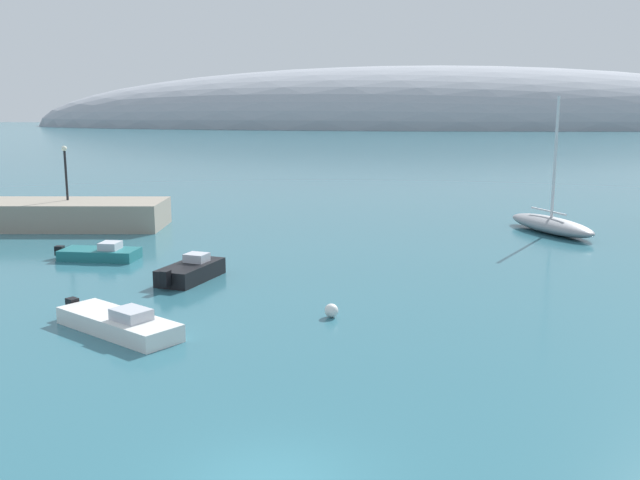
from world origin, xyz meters
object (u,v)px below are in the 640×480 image
at_px(motorboat_teal_outer, 100,253).
at_px(harbor_lamp_post, 65,166).
at_px(mooring_buoy_white, 331,311).
at_px(motorboat_black_foreground, 191,271).
at_px(sailboat_grey_mid_mooring, 551,224).
at_px(motorboat_white_alongside_breakwater, 119,323).

distance_m(motorboat_teal_outer, harbor_lamp_post, 12.43).
xyz_separation_m(motorboat_teal_outer, mooring_buoy_white, (13.40, -9.06, -0.06)).
height_order(motorboat_black_foreground, harbor_lamp_post, harbor_lamp_post).
bearing_deg(motorboat_teal_outer, mooring_buoy_white, -33.00).
distance_m(motorboat_black_foreground, motorboat_teal_outer, 7.30).
bearing_deg(mooring_buoy_white, motorboat_black_foreground, 144.33).
bearing_deg(motorboat_black_foreground, motorboat_teal_outer, 72.02).
relative_size(sailboat_grey_mid_mooring, motorboat_teal_outer, 1.91).
height_order(sailboat_grey_mid_mooring, motorboat_white_alongside_breakwater, sailboat_grey_mid_mooring).
bearing_deg(sailboat_grey_mid_mooring, motorboat_black_foreground, -78.58).
bearing_deg(sailboat_grey_mid_mooring, motorboat_teal_outer, -92.69).
height_order(motorboat_black_foreground, mooring_buoy_white, motorboat_black_foreground).
bearing_deg(motorboat_white_alongside_breakwater, sailboat_grey_mid_mooring, 81.63).
relative_size(motorboat_black_foreground, mooring_buoy_white, 8.09).
bearing_deg(motorboat_white_alongside_breakwater, harbor_lamp_post, 152.31).
height_order(motorboat_white_alongside_breakwater, harbor_lamp_post, harbor_lamp_post).
bearing_deg(mooring_buoy_white, sailboat_grey_mid_mooring, 58.51).
relative_size(sailboat_grey_mid_mooring, motorboat_white_alongside_breakwater, 1.57).
height_order(motorboat_white_alongside_breakwater, motorboat_teal_outer, motorboat_white_alongside_breakwater).
bearing_deg(harbor_lamp_post, sailboat_grey_mid_mooring, 2.11).
relative_size(motorboat_teal_outer, harbor_lamp_post, 1.24).
distance_m(sailboat_grey_mid_mooring, motorboat_teal_outer, 28.01).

